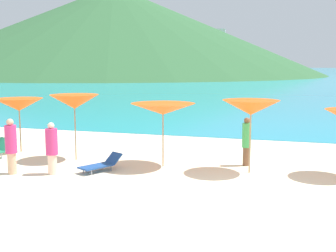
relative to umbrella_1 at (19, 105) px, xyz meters
The scene contains 12 objects.
ground_plane 11.38m from the umbrella_1, 37.13° to the left, with size 50.00×100.00×0.30m, color beige.
ocean_water 225.62m from the umbrella_1, 87.73° to the left, with size 650.00×440.00×0.02m, color teal.
headland_hill 129.73m from the umbrella_1, 112.34° to the left, with size 133.95×133.95×28.57m, color #2D5B33.
umbrella_1 is the anchor object (origin of this frame).
umbrella_2 2.89m from the umbrella_1, 13.77° to the right, with size 1.89×1.89×2.34m.
umbrella_3 6.12m from the umbrella_1, ahead, with size 2.30×2.30×2.12m.
umbrella_4 8.97m from the umbrella_1, ahead, with size 1.88×1.88×2.30m.
lounge_chair_3 5.04m from the umbrella_1, 23.64° to the right, with size 1.12×1.51×0.51m.
beachgoer_0 3.72m from the umbrella_1, 58.44° to the right, with size 0.36×0.36×1.74m.
beachgoer_1 8.78m from the umbrella_1, ahead, with size 0.30×0.30×1.64m.
beachgoer_2 4.27m from the umbrella_1, 41.35° to the right, with size 0.37×0.37×1.63m.
cruise_ship 153.73m from the umbrella_1, 103.01° to the left, with size 45.23×15.62×19.55m.
Camera 1 is at (1.49, -11.04, 3.39)m, focal length 46.44 mm.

